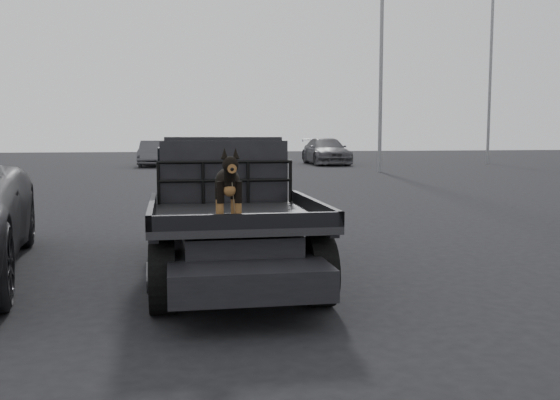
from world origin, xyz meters
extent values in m
plane|color=black|center=(0.00, 0.00, 0.00)|extent=(120.00, 120.00, 0.00)
imported|color=#444448|center=(-1.64, 30.31, 0.73)|extent=(1.80, 4.54, 1.47)
imported|color=#4B4B50|center=(8.60, 30.60, 0.80)|extent=(2.31, 5.53, 1.60)
cylinder|color=slate|center=(9.31, 22.82, 6.93)|extent=(0.18, 0.18, 13.86)
cylinder|color=slate|center=(18.69, 29.63, 6.93)|extent=(0.18, 0.18, 13.86)
camera|label=1|loc=(-0.81, -6.29, 1.84)|focal=40.00mm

